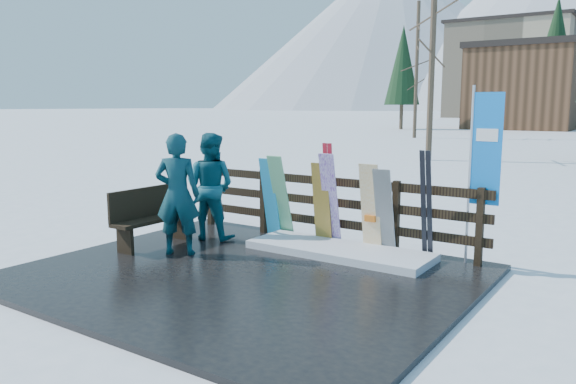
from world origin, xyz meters
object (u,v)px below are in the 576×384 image
Objects in this scene: snowboard_5 at (370,208)px; snowboard_3 at (330,200)px; bench at (150,215)px; person_back at (210,186)px; snowboard_2 at (322,204)px; snowboard_4 at (384,212)px; person_front at (178,194)px; snowboard_1 at (281,197)px; snowboard_0 at (270,198)px; rental_flag at (482,156)px.

snowboard_3 is at bearing 180.00° from snowboard_5.
snowboard_5 reaches higher than bench.
snowboard_2 is at bearing -173.41° from person_back.
snowboard_4 reaches higher than bench.
snowboard_4 is 0.73× the size of person_front.
snowboard_2 is (2.33, 1.63, 0.18)m from bench.
snowboard_1 reaches higher than snowboard_4.
snowboard_0 reaches higher than snowboard_2.
bench is 2.08m from snowboard_0.
snowboard_1 is at bearing -142.57° from person_front.
rental_flag is at bearing 9.52° from snowboard_5.
person_front is at bearing -146.71° from snowboard_4.
person_front reaches higher than snowboard_2.
snowboard_5 is 0.76× the size of person_front.
bench is 0.79× the size of person_front.
snowboard_0 is 1.07m from person_back.
person_back reaches higher than snowboard_4.
snowboard_5 is 1.86m from rental_flag.
rental_flag is (1.37, 0.27, 0.92)m from snowboard_4.
snowboard_0 is at bearing -135.77° from person_front.
snowboard_1 is at bearing -175.37° from rental_flag.
snowboard_3 is 0.97m from snowboard_4.
snowboard_3 is at bearing 33.22° from bench.
snowboard_5 is (-0.24, -0.00, 0.03)m from snowboard_4.
snowboard_4 is 0.24m from snowboard_5.
snowboard_5 is (1.72, 0.00, -0.02)m from snowboard_1.
rental_flag is 4.58m from person_front.
snowboard_5 reaches higher than snowboard_4.
bench is at bearing -39.61° from person_front.
person_front is at bearing -144.24° from snowboard_5.
person_front is at bearing -134.24° from snowboard_3.
person_back is at bearing -105.25° from person_front.
snowboard_5 is 3.02m from person_front.
rental_flag is 1.37× the size of person_front.
snowboard_1 is (0.23, 0.00, 0.03)m from snowboard_0.
bench is at bearing -127.85° from snowboard_0.
snowboard_5 is at bearing 0.00° from snowboard_0.
snowboard_1 is 1.09× the size of snowboard_4.
snowboard_1 is 3.45m from rental_flag.
snowboard_0 is 1.96m from snowboard_5.
snowboard_3 is 2.50m from rental_flag.
snowboard_1 is at bearing -159.52° from person_back.
snowboard_0 is 0.99× the size of snowboard_5.
snowboard_5 is at bearing 0.00° from snowboard_1.
rental_flag is at bearing 178.38° from person_back.
bench is at bearing -146.78° from snowboard_3.
rental_flag is at bearing 6.16° from snowboard_2.
snowboard_2 is 1.13m from snowboard_4.
snowboard_3 is 2.47m from person_front.
person_front is (-4.06, -2.03, -0.66)m from rental_flag.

